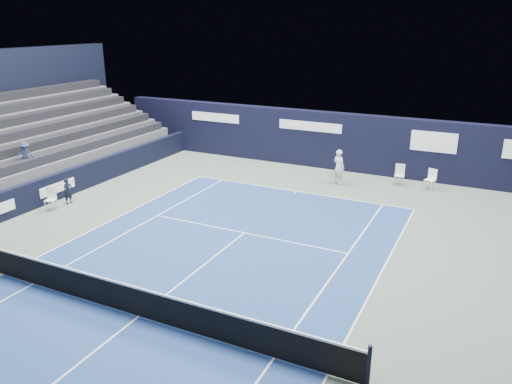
{
  "coord_description": "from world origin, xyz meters",
  "views": [
    {
      "loc": [
        8.18,
        -9.3,
        7.79
      ],
      "look_at": [
        -0.08,
        7.59,
        1.3
      ],
      "focal_mm": 35.0,
      "sensor_mm": 36.0,
      "label": 1
    }
  ],
  "objects_px": {
    "tennis_player": "(339,167)",
    "folding_chair_back_b": "(431,178)",
    "tennis_net": "(137,301)",
    "folding_chair_back_a": "(400,173)",
    "line_judge_chair": "(51,197)"
  },
  "relations": [
    {
      "from": "line_judge_chair",
      "to": "tennis_player",
      "type": "distance_m",
      "value": 13.47
    },
    {
      "from": "folding_chair_back_b",
      "to": "line_judge_chair",
      "type": "bearing_deg",
      "value": -125.41
    },
    {
      "from": "folding_chair_back_b",
      "to": "tennis_net",
      "type": "bearing_deg",
      "value": -91.03
    },
    {
      "from": "tennis_player",
      "to": "folding_chair_back_b",
      "type": "bearing_deg",
      "value": 15.87
    },
    {
      "from": "tennis_net",
      "to": "folding_chair_back_b",
      "type": "bearing_deg",
      "value": 69.39
    },
    {
      "from": "folding_chair_back_b",
      "to": "tennis_player",
      "type": "height_order",
      "value": "tennis_player"
    },
    {
      "from": "folding_chair_back_a",
      "to": "tennis_player",
      "type": "height_order",
      "value": "tennis_player"
    },
    {
      "from": "folding_chair_back_b",
      "to": "tennis_net",
      "type": "relative_size",
      "value": 0.08
    },
    {
      "from": "folding_chair_back_b",
      "to": "line_judge_chair",
      "type": "height_order",
      "value": "folding_chair_back_b"
    },
    {
      "from": "tennis_player",
      "to": "folding_chair_back_a",
      "type": "bearing_deg",
      "value": 24.34
    },
    {
      "from": "folding_chair_back_a",
      "to": "tennis_player",
      "type": "relative_size",
      "value": 0.59
    },
    {
      "from": "folding_chair_back_a",
      "to": "line_judge_chair",
      "type": "height_order",
      "value": "folding_chair_back_a"
    },
    {
      "from": "folding_chair_back_b",
      "to": "tennis_net",
      "type": "xyz_separation_m",
      "value": [
        -5.69,
        -15.12,
        -0.06
      ]
    },
    {
      "from": "line_judge_chair",
      "to": "tennis_player",
      "type": "xyz_separation_m",
      "value": [
        10.13,
        8.87,
        0.34
      ]
    },
    {
      "from": "tennis_player",
      "to": "line_judge_chair",
      "type": "bearing_deg",
      "value": -138.78
    }
  ]
}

